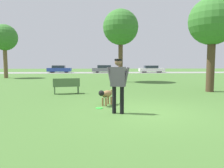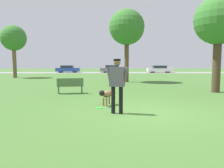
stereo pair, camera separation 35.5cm
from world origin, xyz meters
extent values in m
plane|color=#426B2D|center=(0.00, 0.00, 0.00)|extent=(120.00, 120.00, 0.00)
cube|color=gray|center=(0.00, 31.09, 0.01)|extent=(120.00, 6.00, 0.01)
cylinder|color=black|center=(-0.76, -0.14, 0.44)|extent=(0.16, 0.16, 0.89)
cylinder|color=black|center=(-1.01, -0.06, 0.44)|extent=(0.16, 0.16, 0.89)
cube|color=#514C56|center=(-0.89, -0.10, 1.20)|extent=(0.52, 0.35, 0.63)
cylinder|color=#514C56|center=(-0.64, -0.18, 1.20)|extent=(0.24, 0.15, 0.63)
cylinder|color=#514C56|center=(-1.14, -0.02, 1.20)|extent=(0.24, 0.15, 0.63)
sphere|color=brown|center=(-0.89, -0.10, 1.67)|extent=(0.28, 0.28, 0.22)
cylinder|color=black|center=(-0.89, -0.10, 1.74)|extent=(0.29, 0.29, 0.06)
ellipsoid|color=olive|center=(-1.20, 1.36, 0.45)|extent=(0.58, 0.68, 0.27)
ellipsoid|color=black|center=(-1.29, 1.22, 0.40)|extent=(0.24, 0.23, 0.15)
sphere|color=black|center=(-1.42, 1.03, 0.52)|extent=(0.30, 0.30, 0.22)
cylinder|color=olive|center=(-1.24, 1.16, 0.15)|extent=(0.10, 0.10, 0.31)
cylinder|color=olive|center=(-1.37, 1.24, 0.15)|extent=(0.10, 0.10, 0.31)
cylinder|color=olive|center=(-1.02, 1.48, 0.15)|extent=(0.10, 0.10, 0.31)
cylinder|color=olive|center=(-1.15, 1.57, 0.15)|extent=(0.10, 0.10, 0.31)
cylinder|color=olive|center=(-0.96, 1.71, 0.49)|extent=(0.18, 0.23, 0.21)
cylinder|color=#33D838|center=(-1.50, 0.76, 0.01)|extent=(0.26, 0.26, 0.02)
torus|color=#33D838|center=(-1.50, 0.76, 0.01)|extent=(0.26, 0.26, 0.02)
cylinder|color=#4C3826|center=(4.87, 5.11, 1.50)|extent=(0.44, 0.44, 3.00)
sphere|color=#38752D|center=(4.87, 5.11, 4.00)|extent=(2.66, 2.66, 2.66)
cylinder|color=brown|center=(0.35, 11.97, 1.79)|extent=(0.38, 0.38, 3.59)
sphere|color=#38752D|center=(0.35, 11.97, 4.73)|extent=(3.05, 3.05, 3.05)
cylinder|color=brown|center=(-11.86, 17.74, 1.70)|extent=(0.42, 0.42, 3.40)
sphere|color=#38752D|center=(-11.86, 17.74, 4.46)|extent=(2.82, 2.82, 2.82)
cube|color=#284293|center=(-8.48, 31.44, 0.52)|extent=(4.05, 1.73, 0.62)
cube|color=#232D38|center=(-8.60, 31.44, 1.05)|extent=(2.11, 1.49, 0.44)
cylinder|color=black|center=(-7.26, 32.18, 0.30)|extent=(0.60, 0.20, 0.60)
cylinder|color=black|center=(-7.26, 30.70, 0.30)|extent=(0.60, 0.20, 0.60)
cylinder|color=black|center=(-9.69, 32.19, 0.30)|extent=(0.60, 0.20, 0.60)
cylinder|color=black|center=(-9.69, 30.70, 0.30)|extent=(0.60, 0.20, 0.60)
cube|color=slate|center=(-0.59, 31.21, 0.53)|extent=(4.51, 1.98, 0.63)
cube|color=#232D38|center=(-0.72, 31.20, 1.08)|extent=(2.37, 1.65, 0.47)
cylinder|color=black|center=(0.72, 32.05, 0.30)|extent=(0.61, 0.22, 0.61)
cylinder|color=black|center=(0.77, 30.47, 0.30)|extent=(0.61, 0.22, 0.61)
cylinder|color=black|center=(-1.95, 31.95, 0.30)|extent=(0.61, 0.22, 0.61)
cylinder|color=black|center=(-1.89, 30.37, 0.30)|extent=(0.61, 0.22, 0.61)
cube|color=white|center=(7.67, 30.90, 0.50)|extent=(4.45, 1.70, 0.55)
cube|color=#232D38|center=(7.54, 30.90, 1.01)|extent=(2.32, 1.45, 0.46)
cylinder|color=black|center=(8.99, 31.62, 0.32)|extent=(0.65, 0.21, 0.65)
cylinder|color=black|center=(9.00, 30.21, 0.32)|extent=(0.65, 0.21, 0.65)
cylinder|color=black|center=(6.33, 31.60, 0.32)|extent=(0.65, 0.21, 0.65)
cylinder|color=black|center=(6.35, 30.18, 0.32)|extent=(0.65, 0.21, 0.65)
cube|color=#4C6B42|center=(-3.26, 4.70, 0.41)|extent=(1.45, 0.65, 0.05)
cube|color=#4C6B42|center=(-3.23, 4.53, 0.64)|extent=(1.39, 0.30, 0.40)
cube|color=#4C6B42|center=(-3.87, 4.59, 0.20)|extent=(0.12, 0.36, 0.39)
cube|color=#4C6B42|center=(-2.65, 4.81, 0.20)|extent=(0.12, 0.36, 0.39)
camera|label=1|loc=(-1.48, -7.07, 1.63)|focal=35.00mm
camera|label=2|loc=(-1.12, -7.09, 1.63)|focal=35.00mm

